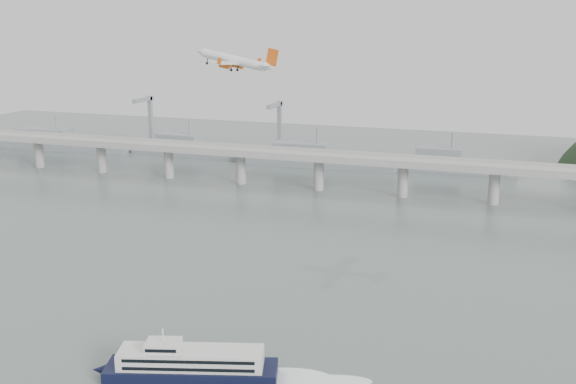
% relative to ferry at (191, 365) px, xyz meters
% --- Properties ---
extents(ground, '(900.00, 900.00, 0.00)m').
position_rel_ferry_xyz_m(ground, '(2.65, 21.63, -4.06)').
color(ground, '#56635F').
rests_on(ground, ground).
extents(bridge, '(800.00, 22.00, 23.90)m').
position_rel_ferry_xyz_m(bridge, '(1.50, 221.63, 13.58)').
color(bridge, '#999996').
rests_on(bridge, ground).
extents(distant_fleet, '(453.00, 60.90, 40.00)m').
position_rel_ferry_xyz_m(distant_fleet, '(-152.71, 286.71, 2.16)').
color(distant_fleet, slate).
rests_on(distant_fleet, ground).
extents(ferry, '(77.62, 30.54, 14.99)m').
position_rel_ferry_xyz_m(ferry, '(0.00, 0.00, 0.00)').
color(ferry, black).
rests_on(ferry, ground).
extents(airliner, '(42.06, 38.13, 10.95)m').
position_rel_ferry_xyz_m(airliner, '(-39.21, 127.56, 76.60)').
color(airliner, silver).
rests_on(airliner, ground).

